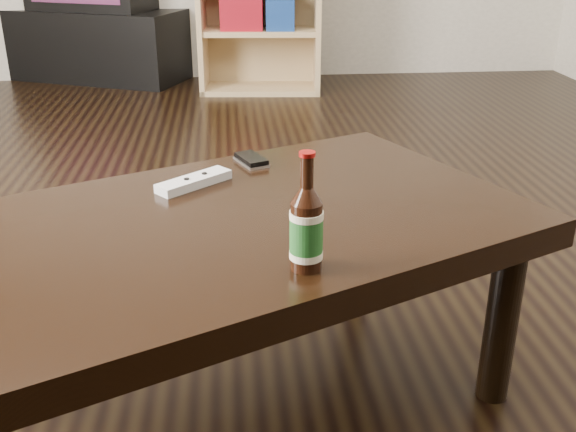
{
  "coord_description": "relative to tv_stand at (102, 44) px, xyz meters",
  "views": [
    {
      "loc": [
        0.15,
        -1.67,
        0.97
      ],
      "look_at": [
        0.24,
        -0.68,
        0.54
      ],
      "focal_mm": 42.0,
      "sensor_mm": 36.0,
      "label": 1
    }
  ],
  "objects": [
    {
      "name": "floor",
      "position": [
        0.68,
        -3.04,
        -0.23
      ],
      "size": [
        5.0,
        6.0,
        0.01
      ],
      "primitive_type": "cube",
      "color": "black",
      "rests_on": "ground"
    },
    {
      "name": "tv_stand",
      "position": [
        0.0,
        0.0,
        0.0
      ],
      "size": [
        1.27,
        0.97,
        0.45
      ],
      "primitive_type": "cube",
      "rotation": [
        0.0,
        0.0,
        -0.41
      ],
      "color": "black",
      "rests_on": "floor"
    },
    {
      "name": "coffee_table",
      "position": [
        0.82,
        -3.51,
        0.16
      ],
      "size": [
        1.37,
        1.13,
        0.44
      ],
      "rotation": [
        0.0,
        0.0,
        0.43
      ],
      "color": "black",
      "rests_on": "floor"
    },
    {
      "name": "beer_bottle",
      "position": [
        0.95,
        -3.72,
        0.29
      ],
      "size": [
        0.07,
        0.07,
        0.2
      ],
      "rotation": [
        0.0,
        0.0,
        -0.37
      ],
      "color": "black",
      "rests_on": "coffee_table"
    },
    {
      "name": "phone",
      "position": [
        0.88,
        -3.18,
        0.22
      ],
      "size": [
        0.09,
        0.11,
        0.02
      ],
      "rotation": [
        0.0,
        0.0,
        0.4
      ],
      "color": "#ACABAE",
      "rests_on": "coffee_table"
    },
    {
      "name": "remote",
      "position": [
        0.75,
        -3.32,
        0.23
      ],
      "size": [
        0.17,
        0.15,
        0.02
      ],
      "rotation": [
        0.0,
        0.0,
        -0.87
      ],
      "color": "silver",
      "rests_on": "coffee_table"
    }
  ]
}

